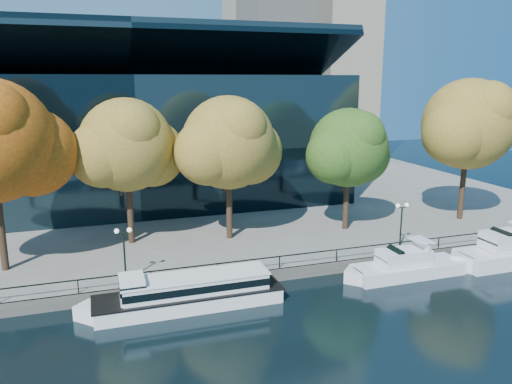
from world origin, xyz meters
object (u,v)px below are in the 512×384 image
object	(u,v)px
tour_boat	(185,292)
tree_4	(350,149)
lamp_1	(124,242)
cruiser_near	(404,266)
lamp_2	(402,215)
tree_5	(470,126)
cruiser_far	(508,251)
tree_2	(129,147)
tree_3	(231,145)

from	to	relation	value
tour_boat	tree_4	xyz separation A→B (m)	(18.20, 10.32, 7.78)
lamp_1	tree_4	bearing A→B (deg)	16.78
tour_boat	cruiser_near	distance (m)	17.70
tour_boat	lamp_2	bearing A→B (deg)	10.58
tree_5	lamp_2	xyz separation A→B (m)	(-11.73, -5.98, -6.85)
tour_boat	cruiser_near	bearing A→B (deg)	-0.24
tour_boat	cruiser_near	world-z (taller)	cruiser_near
cruiser_far	tree_4	distance (m)	16.41
cruiser_near	tour_boat	bearing A→B (deg)	179.76
cruiser_far	tree_4	size ratio (longest dim) A/B	0.95
cruiser_near	lamp_1	distance (m)	21.94
tree_2	tree_5	size ratio (longest dim) A/B	0.89
cruiser_near	lamp_2	world-z (taller)	lamp_2
cruiser_far	lamp_1	xyz separation A→B (m)	(-31.54, 4.17, 2.81)
cruiser_near	cruiser_far	bearing A→B (deg)	-2.17
tree_4	cruiser_near	bearing A→B (deg)	-92.76
cruiser_far	tree_5	bearing A→B (deg)	69.62
tree_4	lamp_2	size ratio (longest dim) A/B	2.96
tree_5	tree_3	bearing A→B (deg)	176.91
tree_2	tree_3	distance (m)	8.97
cruiser_near	lamp_2	xyz separation A→B (m)	(2.19, 3.79, 3.05)
tree_5	lamp_2	distance (m)	14.85
tree_3	lamp_2	world-z (taller)	tree_3
lamp_1	tree_2	bearing A→B (deg)	81.46
cruiser_near	tree_3	size ratio (longest dim) A/B	0.78
tour_boat	tree_4	size ratio (longest dim) A/B	1.20
tree_2	tree_4	distance (m)	20.71
cruiser_far	tour_boat	bearing A→B (deg)	179.06
tour_boat	lamp_2	xyz separation A→B (m)	(19.88, 3.71, 2.83)
lamp_1	tree_3	bearing A→B (deg)	35.80
tour_boat	tree_3	distance (m)	15.44
tree_2	lamp_2	size ratio (longest dim) A/B	3.24
lamp_1	lamp_2	xyz separation A→B (m)	(23.58, 0.00, 0.00)
tree_3	tree_5	xyz separation A→B (m)	(25.14, -1.36, 1.06)
tour_boat	tree_5	bearing A→B (deg)	17.05
tree_5	lamp_1	xyz separation A→B (m)	(-35.31, -5.98, -6.85)
tree_5	lamp_1	world-z (taller)	tree_5
cruiser_near	tree_3	bearing A→B (deg)	135.25
tree_3	lamp_1	world-z (taller)	tree_3
tree_4	lamp_1	size ratio (longest dim) A/B	2.96
cruiser_near	tree_4	bearing A→B (deg)	87.24
tree_2	tree_3	size ratio (longest dim) A/B	0.99
tree_5	lamp_2	bearing A→B (deg)	-153.00
cruiser_far	lamp_2	distance (m)	9.42
tree_5	tree_2	bearing A→B (deg)	175.20
tree_2	tree_5	bearing A→B (deg)	-4.80
tree_2	tree_4	xyz separation A→B (m)	(20.57, -2.23, -0.83)
cruiser_far	tree_5	distance (m)	14.51
cruiser_far	tree_2	bearing A→B (deg)	156.71
cruiser_near	cruiser_far	size ratio (longest dim) A/B	0.91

